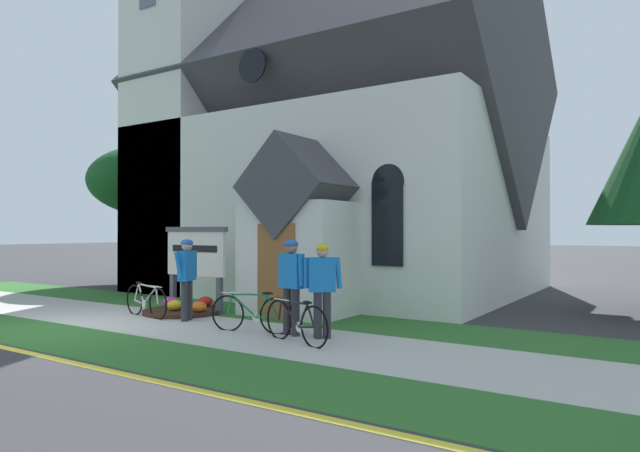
{
  "coord_description": "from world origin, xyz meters",
  "views": [
    {
      "loc": [
        10.31,
        -6.4,
        1.94
      ],
      "look_at": [
        4.09,
        3.13,
        2.04
      ],
      "focal_mm": 30.93,
      "sensor_mm": 36.0,
      "label": 1
    }
  ],
  "objects_px": {
    "bicycle_black": "(252,313)",
    "bicycle_silver": "(296,322)",
    "cyclist_in_blue_jersey": "(187,273)",
    "yard_deciduous_tree": "(156,181)",
    "cyclist_in_orange_jersey": "(291,279)",
    "church_sign": "(196,255)",
    "bicycle_green": "(146,301)",
    "cyclist_in_green_jersey": "(322,283)"
  },
  "relations": [
    {
      "from": "cyclist_in_blue_jersey",
      "to": "church_sign",
      "type": "bearing_deg",
      "value": 128.49
    },
    {
      "from": "bicycle_green",
      "to": "cyclist_in_green_jersey",
      "type": "xyz_separation_m",
      "value": [
        4.68,
        0.07,
        0.64
      ]
    },
    {
      "from": "bicycle_silver",
      "to": "cyclist_in_orange_jersey",
      "type": "distance_m",
      "value": 0.98
    },
    {
      "from": "cyclist_in_blue_jersey",
      "to": "yard_deciduous_tree",
      "type": "xyz_separation_m",
      "value": [
        -7.78,
        5.75,
        2.79
      ]
    },
    {
      "from": "bicycle_green",
      "to": "cyclist_in_orange_jersey",
      "type": "relative_size",
      "value": 0.96
    },
    {
      "from": "cyclist_in_blue_jersey",
      "to": "yard_deciduous_tree",
      "type": "bearing_deg",
      "value": 143.53
    },
    {
      "from": "bicycle_green",
      "to": "bicycle_black",
      "type": "relative_size",
      "value": 1.0
    },
    {
      "from": "bicycle_green",
      "to": "yard_deciduous_tree",
      "type": "xyz_separation_m",
      "value": [
        -6.6,
        5.87,
        3.46
      ]
    },
    {
      "from": "church_sign",
      "to": "cyclist_in_blue_jersey",
      "type": "height_order",
      "value": "church_sign"
    },
    {
      "from": "bicycle_black",
      "to": "cyclist_in_green_jersey",
      "type": "distance_m",
      "value": 1.61
    },
    {
      "from": "bicycle_black",
      "to": "cyclist_in_blue_jersey",
      "type": "distance_m",
      "value": 2.17
    },
    {
      "from": "cyclist_in_blue_jersey",
      "to": "yard_deciduous_tree",
      "type": "distance_m",
      "value": 10.07
    },
    {
      "from": "church_sign",
      "to": "bicycle_silver",
      "type": "distance_m",
      "value": 4.67
    },
    {
      "from": "bicycle_silver",
      "to": "cyclist_in_orange_jersey",
      "type": "xyz_separation_m",
      "value": [
        -0.48,
        0.51,
        0.68
      ]
    },
    {
      "from": "cyclist_in_blue_jersey",
      "to": "yard_deciduous_tree",
      "type": "height_order",
      "value": "yard_deciduous_tree"
    },
    {
      "from": "cyclist_in_blue_jersey",
      "to": "bicycle_black",
      "type": "bearing_deg",
      "value": -7.29
    },
    {
      "from": "bicycle_black",
      "to": "yard_deciduous_tree",
      "type": "bearing_deg",
      "value": 148.54
    },
    {
      "from": "church_sign",
      "to": "bicycle_green",
      "type": "xyz_separation_m",
      "value": [
        -0.3,
        -1.23,
        -0.99
      ]
    },
    {
      "from": "cyclist_in_green_jersey",
      "to": "cyclist_in_orange_jersey",
      "type": "height_order",
      "value": "cyclist_in_orange_jersey"
    },
    {
      "from": "yard_deciduous_tree",
      "to": "cyclist_in_blue_jersey",
      "type": "bearing_deg",
      "value": -36.47
    },
    {
      "from": "cyclist_in_blue_jersey",
      "to": "cyclist_in_green_jersey",
      "type": "distance_m",
      "value": 3.51
    },
    {
      "from": "cyclist_in_blue_jersey",
      "to": "cyclist_in_orange_jersey",
      "type": "relative_size",
      "value": 0.99
    },
    {
      "from": "bicycle_black",
      "to": "cyclist_in_green_jersey",
      "type": "height_order",
      "value": "cyclist_in_green_jersey"
    },
    {
      "from": "bicycle_silver",
      "to": "cyclist_in_orange_jersey",
      "type": "relative_size",
      "value": 0.94
    },
    {
      "from": "church_sign",
      "to": "bicycle_black",
      "type": "relative_size",
      "value": 1.2
    },
    {
      "from": "yard_deciduous_tree",
      "to": "bicycle_black",
      "type": "bearing_deg",
      "value": -31.46
    },
    {
      "from": "cyclist_in_orange_jersey",
      "to": "yard_deciduous_tree",
      "type": "distance_m",
      "value": 12.46
    },
    {
      "from": "bicycle_black",
      "to": "yard_deciduous_tree",
      "type": "xyz_separation_m",
      "value": [
        -9.83,
        6.01,
        3.46
      ]
    },
    {
      "from": "yard_deciduous_tree",
      "to": "cyclist_in_orange_jersey",
      "type": "bearing_deg",
      "value": -28.85
    },
    {
      "from": "bicycle_green",
      "to": "cyclist_in_green_jersey",
      "type": "distance_m",
      "value": 4.73
    },
    {
      "from": "bicycle_black",
      "to": "yard_deciduous_tree",
      "type": "distance_m",
      "value": 12.03
    },
    {
      "from": "bicycle_silver",
      "to": "cyclist_in_green_jersey",
      "type": "xyz_separation_m",
      "value": [
        0.17,
        0.57,
        0.63
      ]
    },
    {
      "from": "church_sign",
      "to": "cyclist_in_orange_jersey",
      "type": "distance_m",
      "value": 3.95
    },
    {
      "from": "bicycle_green",
      "to": "cyclist_in_orange_jersey",
      "type": "xyz_separation_m",
      "value": [
        4.04,
        0.01,
        0.68
      ]
    },
    {
      "from": "church_sign",
      "to": "bicycle_silver",
      "type": "height_order",
      "value": "church_sign"
    },
    {
      "from": "bicycle_silver",
      "to": "cyclist_in_green_jersey",
      "type": "height_order",
      "value": "cyclist_in_green_jersey"
    },
    {
      "from": "cyclist_in_green_jersey",
      "to": "bicycle_silver",
      "type": "bearing_deg",
      "value": -106.31
    },
    {
      "from": "cyclist_in_blue_jersey",
      "to": "yard_deciduous_tree",
      "type": "relative_size",
      "value": 0.34
    },
    {
      "from": "cyclist_in_blue_jersey",
      "to": "cyclist_in_orange_jersey",
      "type": "distance_m",
      "value": 2.87
    },
    {
      "from": "cyclist_in_orange_jersey",
      "to": "bicycle_silver",
      "type": "bearing_deg",
      "value": -47.18
    },
    {
      "from": "church_sign",
      "to": "bicycle_black",
      "type": "bearing_deg",
      "value": -25.06
    },
    {
      "from": "bicycle_black",
      "to": "bicycle_silver",
      "type": "xyz_separation_m",
      "value": [
        1.29,
        -0.37,
        0.0
      ]
    }
  ]
}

